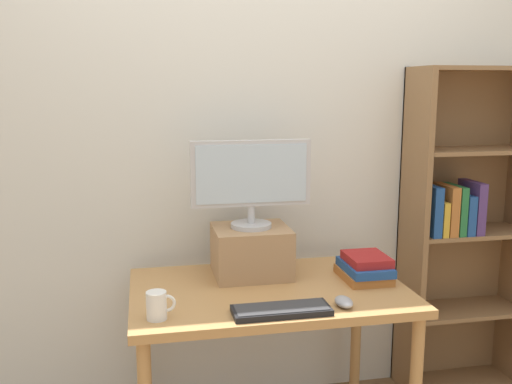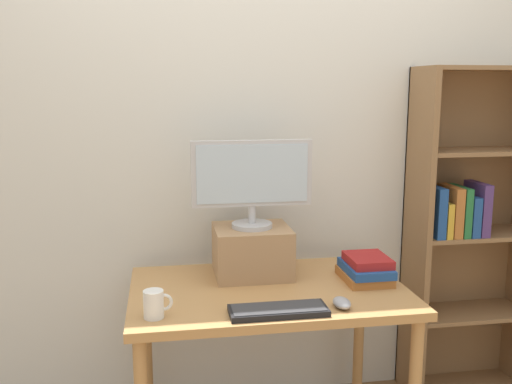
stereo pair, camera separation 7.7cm
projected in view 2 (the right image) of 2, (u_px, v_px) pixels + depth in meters
back_wall at (250, 138)px, 2.72m from camera, size 7.00×0.08×2.60m
desk at (268, 307)px, 2.38m from camera, size 1.14×0.73×0.72m
bookshelf_unit at (468, 230)px, 2.83m from camera, size 0.63×0.28×1.64m
riser_box at (252, 251)px, 2.51m from camera, size 0.33×0.29×0.22m
computer_monitor at (252, 179)px, 2.45m from camera, size 0.52×0.18×0.38m
keyboard at (278, 310)px, 2.09m from camera, size 0.36×0.13×0.02m
computer_mouse at (342, 303)px, 2.15m from camera, size 0.06×0.10×0.04m
book_stack at (366, 269)px, 2.44m from camera, size 0.19×0.26×0.11m
coffee_mug at (154, 304)px, 2.05m from camera, size 0.11×0.07×0.10m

